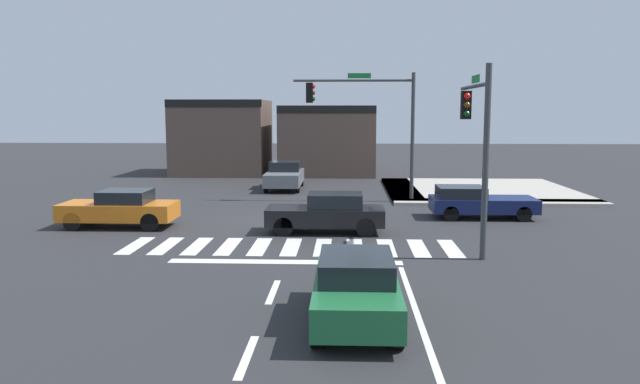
{
  "coord_description": "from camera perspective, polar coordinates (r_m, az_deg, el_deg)",
  "views": [
    {
      "loc": [
        1.75,
        -24.0,
        4.35
      ],
      "look_at": [
        0.77,
        -0.86,
        1.32
      ],
      "focal_mm": 34.77,
      "sensor_mm": 36.0,
      "label": 1
    }
  ],
  "objects": [
    {
      "name": "ground_plane",
      "position": [
        24.45,
        -1.73,
        -2.79
      ],
      "size": [
        120.0,
        120.0,
        0.0
      ],
      "primitive_type": "plane",
      "color": "#2B2B2D"
    },
    {
      "name": "curb_corner_northeast",
      "position": [
        34.36,
        13.71,
        0.1
      ],
      "size": [
        10.0,
        10.6,
        0.15
      ],
      "color": "#B2AA9E",
      "rests_on": "ground_plane"
    },
    {
      "name": "lane_markings",
      "position": [
        13.32,
        -0.28,
        -11.58
      ],
      "size": [
        6.8,
        18.75,
        0.01
      ],
      "color": "white",
      "rests_on": "ground_plane"
    },
    {
      "name": "traffic_signal_southeast",
      "position": [
        19.92,
        14.2,
        5.73
      ],
      "size": [
        0.32,
        4.11,
        5.7
      ],
      "rotation": [
        0.0,
        0.0,
        1.57
      ],
      "color": "#383A3D",
      "rests_on": "ground_plane"
    },
    {
      "name": "car_gray",
      "position": [
        34.79,
        -3.27,
        1.54
      ],
      "size": [
        1.9,
        4.45,
        1.53
      ],
      "rotation": [
        0.0,
        0.0,
        -1.57
      ],
      "color": "slate",
      "rests_on": "ground_plane"
    },
    {
      "name": "car_black",
      "position": [
        22.26,
        0.7,
        -1.91
      ],
      "size": [
        4.21,
        1.71,
        1.43
      ],
      "rotation": [
        0.0,
        0.0,
        3.14
      ],
      "color": "black",
      "rests_on": "ground_plane"
    },
    {
      "name": "storefront_row",
      "position": [
        43.36,
        -4.41,
        4.96
      ],
      "size": [
        13.68,
        6.27,
        5.1
      ],
      "color": "brown",
      "rests_on": "ground_plane"
    },
    {
      "name": "car_navy",
      "position": [
        26.13,
        14.32,
        -0.89
      ],
      "size": [
        4.21,
        1.88,
        1.3
      ],
      "color": "#141E4C",
      "rests_on": "ground_plane"
    },
    {
      "name": "bike_detector_marking",
      "position": [
        16.53,
        2.75,
        -7.79
      ],
      "size": [
        1.17,
        1.17,
        0.01
      ],
      "color": "yellow",
      "rests_on": "ground_plane"
    },
    {
      "name": "car_green",
      "position": [
        12.95,
        3.34,
        -8.8
      ],
      "size": [
        1.71,
        4.12,
        1.4
      ],
      "rotation": [
        0.0,
        0.0,
        1.57
      ],
      "color": "#1E6638",
      "rests_on": "ground_plane"
    },
    {
      "name": "traffic_signal_northeast",
      "position": [
        29.85,
        4.48,
        7.39
      ],
      "size": [
        5.79,
        0.32,
        6.16
      ],
      "rotation": [
        0.0,
        0.0,
        3.14
      ],
      "color": "#383A3D",
      "rests_on": "ground_plane"
    },
    {
      "name": "car_orange",
      "position": [
        24.45,
        -17.9,
        -1.45
      ],
      "size": [
        4.2,
        1.8,
        1.41
      ],
      "rotation": [
        0.0,
        0.0,
        3.14
      ],
      "color": "orange",
      "rests_on": "ground_plane"
    },
    {
      "name": "crosswalk_near",
      "position": [
        20.05,
        -2.66,
        -5.06
      ],
      "size": [
        10.72,
        2.64,
        0.01
      ],
      "color": "silver",
      "rests_on": "ground_plane"
    }
  ]
}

